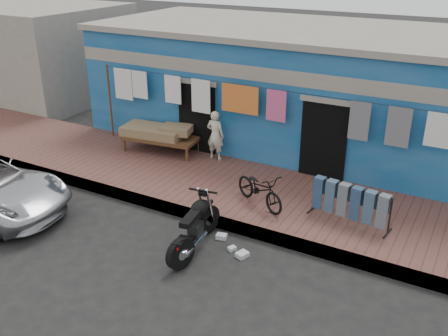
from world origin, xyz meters
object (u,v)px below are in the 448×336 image
(bicycle, at_px, (260,185))
(jeans_rack, at_px, (350,203))
(seated_person, at_px, (215,135))
(motorcycle, at_px, (194,225))
(charpoy, at_px, (161,138))

(bicycle, relative_size, jeans_rack, 0.83)
(bicycle, distance_m, jeans_rack, 1.89)
(seated_person, height_order, motorcycle, seated_person)
(bicycle, distance_m, motorcycle, 1.90)
(seated_person, relative_size, charpoy, 0.58)
(jeans_rack, bearing_deg, bicycle, -172.90)
(bicycle, bearing_deg, charpoy, 93.69)
(seated_person, xyz_separation_m, bicycle, (2.12, -1.77, -0.18))
(motorcycle, distance_m, jeans_rack, 3.14)
(motorcycle, relative_size, jeans_rack, 0.98)
(bicycle, relative_size, motorcycle, 0.84)
(motorcycle, relative_size, charpoy, 0.77)
(seated_person, xyz_separation_m, charpoy, (-1.56, -0.24, -0.29))
(bicycle, height_order, motorcycle, bicycle)
(charpoy, relative_size, jeans_rack, 1.28)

